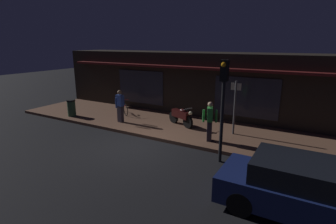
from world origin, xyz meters
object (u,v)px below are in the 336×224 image
at_px(motorcycle, 181,116).
at_px(person_photographer, 120,105).
at_px(sign_post, 235,104).
at_px(person_bystander, 210,121).
at_px(parked_car_near, 304,189).
at_px(bicycle_parked, 123,108).
at_px(traffic_light_pole, 223,94).
at_px(trash_bin, 71,108).

xyz_separation_m(motorcycle, person_photographer, (-2.99, -1.01, 0.38)).
xyz_separation_m(person_photographer, sign_post, (5.60, 1.08, 0.48)).
bearing_deg(motorcycle, person_bystander, -32.93).
bearing_deg(person_bystander, parked_car_near, -41.95).
xyz_separation_m(person_bystander, parked_car_near, (3.70, -3.32, -0.32)).
relative_size(bicycle_parked, traffic_light_pole, 0.40).
distance_m(trash_bin, parked_car_near, 12.20).
relative_size(motorcycle, traffic_light_pole, 0.45).
height_order(bicycle_parked, parked_car_near, parked_car_near).
xyz_separation_m(person_photographer, trash_bin, (-3.13, -0.45, -0.41)).
relative_size(person_photographer, parked_car_near, 0.41).
bearing_deg(bicycle_parked, trash_bin, -139.97).
xyz_separation_m(person_bystander, sign_post, (0.64, 1.35, 0.48)).
height_order(motorcycle, parked_car_near, parked_car_near).
height_order(person_bystander, sign_post, sign_post).
distance_m(person_bystander, traffic_light_pole, 2.25).
bearing_deg(person_bystander, motorcycle, 147.07).
height_order(person_photographer, traffic_light_pole, traffic_light_pole).
height_order(person_photographer, sign_post, sign_post).
bearing_deg(parked_car_near, person_bystander, 138.05).
bearing_deg(motorcycle, bicycle_parked, 174.96).
relative_size(bicycle_parked, parked_car_near, 0.35).
xyz_separation_m(trash_bin, parked_car_near, (11.79, -3.14, 0.08)).
xyz_separation_m(motorcycle, bicycle_parked, (-3.97, 0.35, -0.14)).
relative_size(bicycle_parked, trash_bin, 1.55).
distance_m(person_bystander, sign_post, 1.56).
bearing_deg(traffic_light_pole, trash_bin, 172.22).
bearing_deg(bicycle_parked, traffic_light_pole, -23.81).
xyz_separation_m(motorcycle, sign_post, (2.61, 0.07, 0.86)).
distance_m(sign_post, parked_car_near, 5.64).
relative_size(motorcycle, trash_bin, 1.73).
bearing_deg(person_bystander, person_photographer, 176.95).
bearing_deg(trash_bin, sign_post, 9.93).
relative_size(trash_bin, traffic_light_pole, 0.26).
bearing_deg(person_photographer, trash_bin, -171.89).
bearing_deg(sign_post, person_photographer, -169.07).
relative_size(motorcycle, person_bystander, 0.96).
distance_m(trash_bin, traffic_light_pole, 9.33).
bearing_deg(bicycle_parked, parked_car_near, -27.19).
height_order(person_photographer, parked_car_near, person_photographer).
bearing_deg(sign_post, traffic_light_pole, -83.23).
xyz_separation_m(bicycle_parked, trash_bin, (-2.15, -1.81, 0.11)).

